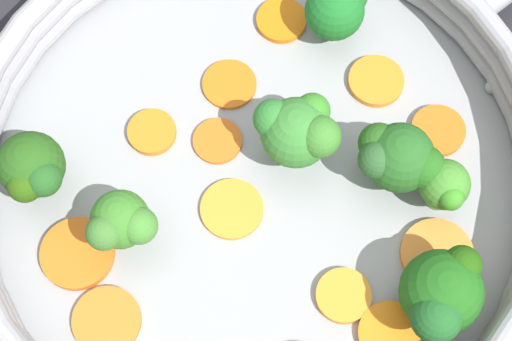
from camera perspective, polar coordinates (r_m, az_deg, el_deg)
The scene contains 23 objects.
ground_plane at distance 0.54m, azimuth -0.00°, elevation -1.12°, with size 4.00×4.00×0.00m, color #232127.
skillet at distance 0.54m, azimuth -0.00°, elevation -0.86°, with size 0.34×0.34×0.01m, color #939699.
skillet_rim_wall at distance 0.51m, azimuth -0.00°, elevation 0.32°, with size 0.36×0.36×0.05m.
skillet_rivet_left at distance 0.57m, azimuth 15.44°, elevation 5.39°, with size 0.01×0.01×0.01m, color #8F9994.
carrot_slice_0 at distance 0.51m, azimuth 8.94°, elevation -10.71°, with size 0.04×0.04×0.01m, color orange.
carrot_slice_1 at distance 0.56m, azimuth 8.00°, elevation 5.93°, with size 0.04×0.04×0.00m, color orange.
carrot_slice_2 at distance 0.54m, azimuth -2.59°, elevation 1.98°, with size 0.03×0.03×0.00m, color orange.
carrot_slice_4 at distance 0.52m, azimuth 11.95°, elevation -5.50°, with size 0.04×0.04×0.01m, color orange.
carrot_slice_5 at distance 0.52m, azimuth -1.62°, elevation -2.59°, with size 0.04×0.04×0.00m, color orange.
carrot_slice_6 at distance 0.51m, azimuth -9.92°, elevation -9.82°, with size 0.04×0.04×0.00m, color orange.
carrot_slice_7 at distance 0.51m, azimuth 5.85°, elevation -8.31°, with size 0.03×0.03×0.01m, color orange.
carrot_slice_8 at distance 0.55m, azimuth 12.03°, elevation 2.61°, with size 0.03×0.03×0.01m, color orange.
carrot_slice_9 at distance 0.58m, azimuth 1.70°, elevation 9.97°, with size 0.03×0.03×0.00m, color orange.
carrot_slice_10 at distance 0.56m, azimuth -1.79°, elevation 5.76°, with size 0.04×0.04×0.00m, color orange.
carrot_slice_11 at distance 0.52m, azimuth -11.74°, elevation -5.63°, with size 0.04×0.04×0.01m, color orange.
carrot_slice_12 at distance 0.55m, azimuth -6.95°, elevation 2.56°, with size 0.03×0.03×0.01m, color orange.
broccoli_floret_0 at distance 0.50m, azimuth -8.96°, elevation -3.51°, with size 0.04×0.04×0.05m.
broccoli_floret_1 at distance 0.52m, azimuth 12.37°, elevation -0.93°, with size 0.04×0.03×0.04m.
broccoli_floret_2 at distance 0.52m, azimuth -14.70°, elevation 0.10°, with size 0.04×0.04×0.05m.
broccoli_floret_3 at distance 0.49m, azimuth 12.27°, elevation -8.05°, with size 0.05×0.05×0.05m.
broccoli_floret_4 at distance 0.56m, azimuth 5.41°, elevation 10.75°, with size 0.04×0.04×0.05m.
broccoli_floret_5 at distance 0.51m, azimuth 2.79°, elevation 2.68°, with size 0.05×0.05×0.05m.
broccoli_floret_6 at distance 0.51m, azimuth 9.46°, elevation 0.84°, with size 0.05×0.05×0.05m.
Camera 1 is at (0.17, -0.08, 0.51)m, focal length 60.00 mm.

